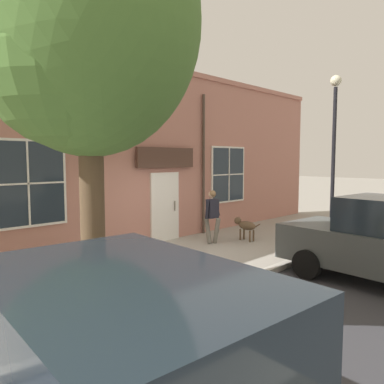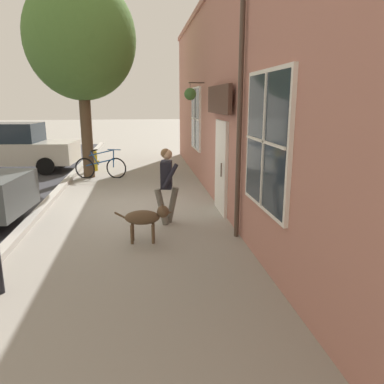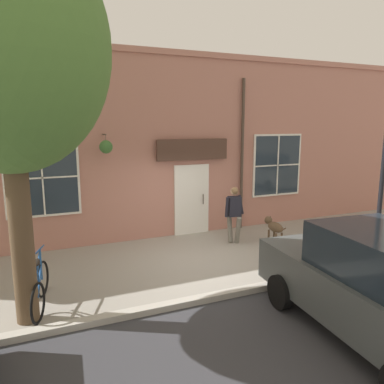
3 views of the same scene
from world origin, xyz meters
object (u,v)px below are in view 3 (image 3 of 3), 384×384
object	(u,v)px
dog_on_leash	(274,227)
leaning_bicycle	(40,288)
pedestrian_walking	(234,210)
parked_car_mid_block	(383,287)
street_tree_by_curb	(0,59)

from	to	relation	value
dog_on_leash	leaning_bicycle	size ratio (longest dim) A/B	0.61
pedestrian_walking	leaning_bicycle	distance (m)	5.44
pedestrian_walking	leaning_bicycle	bearing A→B (deg)	-69.73
leaning_bicycle	parked_car_mid_block	size ratio (longest dim) A/B	0.39
parked_car_mid_block	pedestrian_walking	bearing A→B (deg)	176.17
dog_on_leash	parked_car_mid_block	size ratio (longest dim) A/B	0.23
dog_on_leash	leaning_bicycle	distance (m)	6.27
dog_on_leash	leaning_bicycle	xyz separation A→B (m)	(1.43, -6.11, -0.09)
street_tree_by_curb	dog_on_leash	bearing A→B (deg)	106.07
street_tree_by_curb	leaning_bicycle	world-z (taller)	street_tree_by_curb
dog_on_leash	parked_car_mid_block	xyz separation A→B (m)	(4.64, -1.37, 0.41)
street_tree_by_curb	parked_car_mid_block	bearing A→B (deg)	61.02
street_tree_by_curb	parked_car_mid_block	world-z (taller)	street_tree_by_curb
street_tree_by_curb	leaning_bicycle	distance (m)	3.91
street_tree_by_curb	parked_car_mid_block	size ratio (longest dim) A/B	1.43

